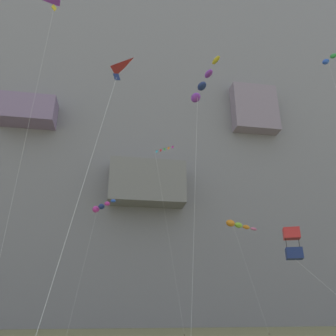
{
  "coord_description": "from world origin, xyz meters",
  "views": [
    {
      "loc": [
        -4.48,
        -0.07,
        2.86
      ],
      "look_at": [
        -0.74,
        23.17,
        12.47
      ],
      "focal_mm": 35.94,
      "sensor_mm": 36.0,
      "label": 1
    }
  ],
  "objects": [
    {
      "name": "kite_delta_mid_left",
      "position": [
        -9.83,
        20.64,
        23.53
      ],
      "size": [
        1.9,
        2.79,
        24.31
      ],
      "color": "purple",
      "rests_on": "ground"
    },
    {
      "name": "kite_delta_front_field",
      "position": [
        -5.11,
        12.06,
        11.78
      ],
      "size": [
        1.79,
        5.62,
        12.44
      ],
      "color": "red",
      "rests_on": "ground"
    },
    {
      "name": "kite_windsock_low_right",
      "position": [
        1.03,
        19.24,
        17.19
      ],
      "size": [
        2.8,
        5.81,
        17.85
      ],
      "color": "purple",
      "rests_on": "ground"
    },
    {
      "name": "kite_box_near_cliff",
      "position": [
        5.63,
        17.92,
        6.1
      ],
      "size": [
        3.03,
        5.58,
        6.99
      ],
      "color": "red",
      "rests_on": "ground"
    },
    {
      "name": "kite_windsock_far_right",
      "position": [
        20.78,
        29.34,
        31.1
      ],
      "size": [
        3.09,
        4.44,
        31.83
      ],
      "color": "blue",
      "rests_on": "ground"
    },
    {
      "name": "kite_banner_high_left",
      "position": [
        1.62,
        39.47,
        18.27
      ],
      "size": [
        2.88,
        4.06,
        22.22
      ],
      "color": "black",
      "rests_on": "ground"
    },
    {
      "name": "cliff_face",
      "position": [
        0.0,
        62.84,
        35.37
      ],
      "size": [
        180.0,
        30.6,
        70.77
      ],
      "color": "gray",
      "rests_on": "ground"
    },
    {
      "name": "kite_windsock_upper_left",
      "position": [
        -6.13,
        37.36,
        13.1
      ],
      "size": [
        3.85,
        3.87,
        13.72
      ],
      "color": "#CC3399",
      "rests_on": "ground"
    },
    {
      "name": "kite_windsock_far_left",
      "position": [
        10.35,
        38.54,
        11.88
      ],
      "size": [
        5.36,
        3.95,
        12.32
      ],
      "color": "orange",
      "rests_on": "ground"
    }
  ]
}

